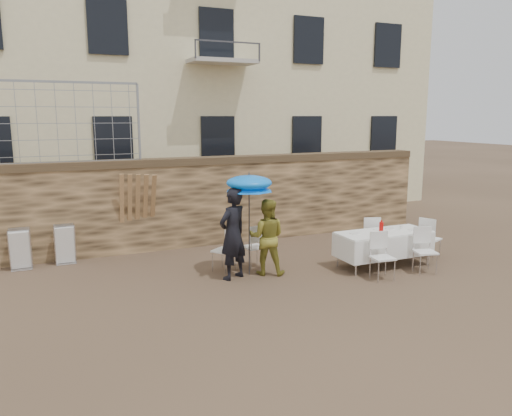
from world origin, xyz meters
name	(u,v)px	position (x,y,z in m)	size (l,w,h in m)	color
ground	(287,314)	(0.00, 0.00, 0.00)	(80.00, 80.00, 0.00)	brown
stone_wall	(198,202)	(0.00, 5.00, 1.10)	(13.00, 0.50, 2.20)	brown
chain_link_fence	(66,123)	(-3.00, 5.00, 3.10)	(3.20, 0.06, 1.80)	gray
man_suit	(233,234)	(-0.16, 2.08, 0.93)	(0.68, 0.45, 1.87)	black
woman_dress	(267,237)	(0.59, 2.08, 0.80)	(0.77, 0.60, 1.59)	gold
umbrella	(249,186)	(0.24, 2.18, 1.87)	(0.97, 0.97, 1.98)	#3F3F44
couple_chair_left	(224,249)	(-0.16, 2.63, 0.48)	(0.48, 0.48, 0.96)	white
couple_chair_right	(254,246)	(0.54, 2.63, 0.48)	(0.48, 0.48, 0.96)	white
banquet_table	(384,234)	(3.18, 1.57, 0.73)	(2.10, 0.85, 0.78)	white
soda_bottle	(381,228)	(2.98, 1.42, 0.91)	(0.09, 0.09, 0.26)	red
table_chair_front_left	(383,257)	(2.58, 0.82, 0.48)	(0.48, 0.48, 0.96)	white
table_chair_front_right	(425,251)	(3.68, 0.82, 0.48)	(0.48, 0.48, 0.96)	white
table_chair_back	(369,236)	(3.38, 2.37, 0.48)	(0.48, 0.48, 0.96)	white
table_chair_side	(430,238)	(4.58, 1.67, 0.48)	(0.48, 0.48, 0.96)	white
chair_stack_left	(21,247)	(-4.13, 4.64, 0.46)	(0.46, 0.47, 0.92)	white
chair_stack_right	(65,243)	(-3.23, 4.64, 0.46)	(0.46, 0.40, 0.92)	white
wood_planks	(135,213)	(-1.63, 4.71, 1.00)	(0.70, 0.20, 2.00)	#A37749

